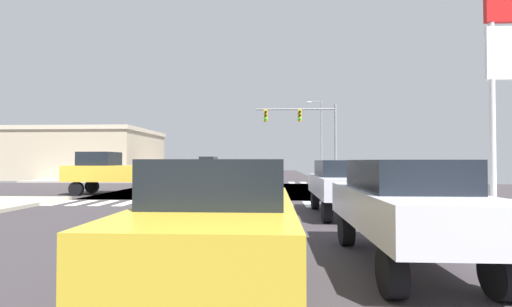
{
  "coord_description": "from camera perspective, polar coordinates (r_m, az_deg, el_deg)",
  "views": [
    {
      "loc": [
        2.67,
        -22.18,
        1.86
      ],
      "look_at": [
        0.99,
        11.94,
        2.58
      ],
      "focal_mm": 24.24,
      "sensor_mm": 36.0,
      "label": 1
    }
  ],
  "objects": [
    {
      "name": "ground",
      "position": [
        22.42,
        -4.05,
        -6.03
      ],
      "size": [
        90.0,
        90.0,
        0.05
      ],
      "color": "#3B3639"
    },
    {
      "name": "bank_building",
      "position": [
        41.22,
        -26.32,
        -0.08
      ],
      "size": [
        15.47,
        11.09,
        5.14
      ],
      "color": "#C0AE92",
      "rests_on": "ground"
    },
    {
      "name": "sidewalk_corner_ne",
      "position": [
        35.75,
        19.66,
        -4.0
      ],
      "size": [
        12.0,
        12.0,
        0.14
      ],
      "color": "#B2ADA3",
      "rests_on": "ground"
    },
    {
      "name": "street_lamp",
      "position": [
        39.38,
        10.41,
        3.53
      ],
      "size": [
        1.78,
        0.32,
        8.59
      ],
      "color": "gray",
      "rests_on": "ground"
    },
    {
      "name": "sedan_nearside_1",
      "position": [
        4.7,
        -5.47,
        -10.34
      ],
      "size": [
        1.8,
        4.3,
        1.88
      ],
      "color": "black",
      "rests_on": "ground"
    },
    {
      "name": "traffic_signal_mast",
      "position": [
        30.13,
        8.03,
        4.74
      ],
      "size": [
        6.91,
        0.55,
        6.72
      ],
      "color": "gray",
      "rests_on": "ground"
    },
    {
      "name": "suv_trailing_1",
      "position": [
        41.49,
        -7.84,
        -1.83
      ],
      "size": [
        1.96,
        4.6,
        2.34
      ],
      "rotation": [
        0.0,
        0.0,
        3.14
      ],
      "color": "black",
      "rests_on": "ground"
    },
    {
      "name": "crosswalk_far",
      "position": [
        29.68,
        -2.84,
        -4.79
      ],
      "size": [
        13.5,
        2.0,
        0.01
      ],
      "color": "white",
      "rests_on": "ground"
    },
    {
      "name": "sidewalk_corner_nw",
      "position": [
        37.64,
        -21.84,
        -3.84
      ],
      "size": [
        12.0,
        12.0,
        0.14
      ],
      "color": "#B1A7A0",
      "rests_on": "ground"
    },
    {
      "name": "sedan_queued_2",
      "position": [
        12.2,
        13.88,
        -4.67
      ],
      "size": [
        1.8,
        4.3,
        1.88
      ],
      "color": "black",
      "rests_on": "ground"
    },
    {
      "name": "sedan_middle_4",
      "position": [
        26.88,
        19.93,
        -2.72
      ],
      "size": [
        4.3,
        1.8,
        1.88
      ],
      "rotation": [
        0.0,
        0.0,
        4.71
      ],
      "color": "black",
      "rests_on": "ground"
    },
    {
      "name": "crosswalk_near",
      "position": [
        15.28,
        -8.3,
        -8.18
      ],
      "size": [
        13.5,
        2.0,
        0.01
      ],
      "color": "white",
      "rests_on": "ground"
    },
    {
      "name": "pickup_farside_1",
      "position": [
        20.7,
        -22.67,
        -2.69
      ],
      "size": [
        5.1,
        2.0,
        2.35
      ],
      "rotation": [
        0.0,
        0.0,
        1.57
      ],
      "color": "black",
      "rests_on": "ground"
    },
    {
      "name": "gas_station_sign",
      "position": [
        14.89,
        36.37,
        13.19
      ],
      "size": [
        1.6,
        0.2,
        7.96
      ],
      "color": "silver",
      "rests_on": "ground"
    },
    {
      "name": "sedan_inner_5",
      "position": [
        6.74,
        23.27,
        -7.47
      ],
      "size": [
        1.8,
        4.3,
        1.88
      ],
      "color": "black",
      "rests_on": "ground"
    }
  ]
}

